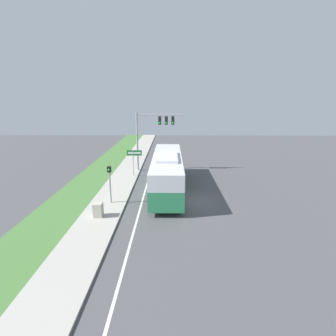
% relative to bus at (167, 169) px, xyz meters
% --- Properties ---
extents(ground_plane, '(80.00, 80.00, 0.00)m').
position_rel_bus_xyz_m(ground_plane, '(1.63, -3.11, -1.82)').
color(ground_plane, '#4C4C4F').
extents(sidewalk, '(2.80, 80.00, 0.12)m').
position_rel_bus_xyz_m(sidewalk, '(-4.57, -3.11, -1.76)').
color(sidewalk, '#ADA89E').
rests_on(sidewalk, ground_plane).
extents(grass_verge, '(3.60, 80.00, 0.10)m').
position_rel_bus_xyz_m(grass_verge, '(-7.77, -3.11, -1.77)').
color(grass_verge, '#477538').
rests_on(grass_verge, ground_plane).
extents(lane_divider_near, '(0.14, 30.00, 0.01)m').
position_rel_bus_xyz_m(lane_divider_near, '(-1.97, -3.11, -1.82)').
color(lane_divider_near, silver).
rests_on(lane_divider_near, ground_plane).
extents(bus, '(2.70, 12.49, 3.31)m').
position_rel_bus_xyz_m(bus, '(0.00, 0.00, 0.00)').
color(bus, '#2D8956').
rests_on(bus, ground_plane).
extents(signal_gantry, '(5.29, 0.41, 6.55)m').
position_rel_bus_xyz_m(signal_gantry, '(-1.65, 6.22, 2.94)').
color(signal_gantry, '#939399').
rests_on(signal_gantry, ground_plane).
extents(pedestrian_signal, '(0.28, 0.34, 3.01)m').
position_rel_bus_xyz_m(pedestrian_signal, '(-4.34, -3.65, 0.24)').
color(pedestrian_signal, '#939399').
rests_on(pedestrian_signal, ground_plane).
extents(street_sign, '(1.55, 0.08, 2.85)m').
position_rel_bus_xyz_m(street_sign, '(-3.54, 4.01, 0.27)').
color(street_sign, '#939399').
rests_on(street_sign, ground_plane).
extents(utility_cabinet, '(0.59, 0.64, 0.97)m').
position_rel_bus_xyz_m(utility_cabinet, '(-4.63, -6.18, -1.22)').
color(utility_cabinet, '#B7B29E').
rests_on(utility_cabinet, sidewalk).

